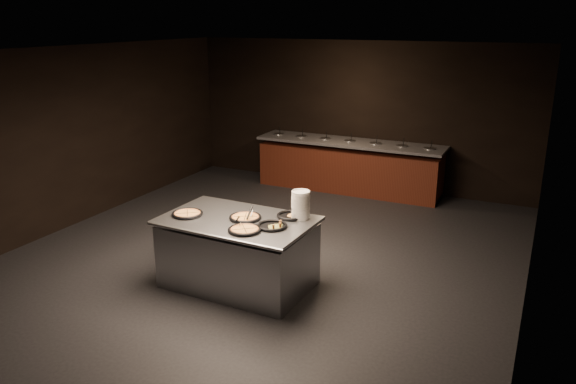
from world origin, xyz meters
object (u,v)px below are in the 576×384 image
pan_veggie_whole (187,214)px  pan_cheese_whole (245,217)px  plate_stack (301,205)px  serving_counter (238,253)px

pan_veggie_whole → pan_cheese_whole: size_ratio=0.98×
plate_stack → pan_cheese_whole: 0.71m
serving_counter → pan_veggie_whole: (-0.65, -0.15, 0.49)m
pan_veggie_whole → pan_cheese_whole: 0.76m
serving_counter → plate_stack: bearing=29.0°
pan_veggie_whole → plate_stack: bearing=20.9°
serving_counter → pan_veggie_whole: pan_veggie_whole is taller
plate_stack → pan_veggie_whole: (-1.35, -0.52, -0.16)m
pan_cheese_whole → pan_veggie_whole: bearing=-164.6°
serving_counter → pan_cheese_whole: size_ratio=4.73×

